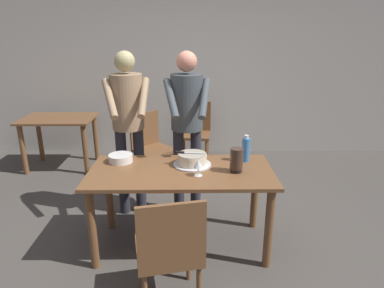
# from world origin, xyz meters

# --- Properties ---
(ground_plane) EXTENTS (14.00, 14.00, 0.00)m
(ground_plane) POSITION_xyz_m (0.00, 0.00, 0.00)
(ground_plane) COLOR #4C4742
(back_wall) EXTENTS (10.00, 0.12, 2.70)m
(back_wall) POSITION_xyz_m (0.00, 2.65, 1.35)
(back_wall) COLOR #BCB7AD
(back_wall) RESTS_ON ground_plane
(main_dining_table) EXTENTS (1.59, 0.76, 0.75)m
(main_dining_table) POSITION_xyz_m (0.00, 0.00, 0.63)
(main_dining_table) COLOR brown
(main_dining_table) RESTS_ON ground_plane
(cake_on_platter) EXTENTS (0.34, 0.34, 0.11)m
(cake_on_platter) POSITION_xyz_m (0.10, 0.12, 0.80)
(cake_on_platter) COLOR silver
(cake_on_platter) RESTS_ON main_dining_table
(cake_knife) EXTENTS (0.27, 0.05, 0.02)m
(cake_knife) POSITION_xyz_m (0.03, 0.12, 0.87)
(cake_knife) COLOR silver
(cake_knife) RESTS_ON cake_on_platter
(plate_stack) EXTENTS (0.22, 0.22, 0.07)m
(plate_stack) POSITION_xyz_m (-0.56, 0.21, 0.79)
(plate_stack) COLOR white
(plate_stack) RESTS_ON main_dining_table
(wine_glass_near) EXTENTS (0.08, 0.08, 0.14)m
(wine_glass_near) POSITION_xyz_m (0.15, -0.12, 0.85)
(wine_glass_near) COLOR silver
(wine_glass_near) RESTS_ON main_dining_table
(water_bottle) EXTENTS (0.07, 0.07, 0.25)m
(water_bottle) POSITION_xyz_m (0.59, 0.21, 0.86)
(water_bottle) COLOR #387AC6
(water_bottle) RESTS_ON main_dining_table
(hurricane_lamp) EXTENTS (0.11, 0.11, 0.21)m
(hurricane_lamp) POSITION_xyz_m (0.47, -0.04, 0.86)
(hurricane_lamp) COLOR black
(hurricane_lamp) RESTS_ON main_dining_table
(person_cutting_cake) EXTENTS (0.47, 0.56, 1.72)m
(person_cutting_cake) POSITION_xyz_m (0.05, 0.59, 1.08)
(person_cutting_cake) COLOR #2D2D38
(person_cutting_cake) RESTS_ON ground_plane
(person_standing_beside) EXTENTS (0.46, 0.57, 1.72)m
(person_standing_beside) POSITION_xyz_m (-0.54, 0.62, 1.08)
(person_standing_beside) COLOR #2D2D38
(person_standing_beside) RESTS_ON ground_plane
(chair_near_side) EXTENTS (0.52, 0.52, 0.90)m
(chair_near_side) POSITION_xyz_m (-0.07, -0.76, 0.49)
(chair_near_side) COLOR brown
(chair_near_side) RESTS_ON ground_plane
(background_table) EXTENTS (1.00, 0.70, 0.74)m
(background_table) POSITION_xyz_m (-1.78, 1.95, 0.58)
(background_table) COLOR brown
(background_table) RESTS_ON ground_plane
(background_chair_0) EXTENTS (0.62, 0.62, 0.90)m
(background_chair_0) POSITION_xyz_m (-0.42, 1.48, 0.49)
(background_chair_0) COLOR brown
(background_chair_0) RESTS_ON ground_plane
(background_chair_1) EXTENTS (0.49, 0.49, 0.90)m
(background_chair_1) POSITION_xyz_m (0.17, 2.18, 0.49)
(background_chair_1) COLOR brown
(background_chair_1) RESTS_ON ground_plane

